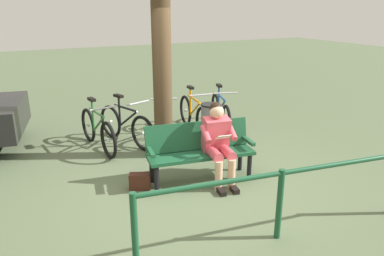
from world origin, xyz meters
name	(u,v)px	position (x,y,z in m)	size (l,w,h in m)	color
ground_plane	(193,188)	(0.00, 0.00, 0.00)	(40.00, 40.00, 0.00)	#566647
bench	(199,147)	(-0.24, -0.25, 0.51)	(1.66, 0.73, 0.87)	#194C2D
person_reading	(218,139)	(-0.45, -0.05, 0.66)	(0.53, 0.81, 1.20)	#D84C59
handbag	(140,181)	(0.69, -0.33, 0.12)	(0.30, 0.14, 0.24)	#3F1E14
tree_trunk	(161,36)	(-0.13, -1.38, 2.07)	(0.32, 0.32, 4.14)	#4C3823
litter_bin	(210,126)	(-1.00, -1.27, 0.43)	(0.34, 0.34, 0.85)	slate
bicycle_red	(220,113)	(-1.78, -2.18, 0.36)	(0.65, 1.62, 0.94)	black
bicycle_black	(193,115)	(-1.18, -2.28, 0.36)	(0.48, 1.68, 0.94)	black
bicycle_blue	(164,119)	(-0.52, -2.28, 0.36)	(0.70, 1.59, 0.94)	black
bicycle_orange	(126,126)	(0.29, -2.22, 0.36)	(0.67, 1.61, 0.94)	black
bicycle_green	(98,131)	(0.85, -2.17, 0.36)	(0.48, 1.67, 0.94)	black
railing_fence	(281,191)	(-0.31, 1.51, 0.60)	(3.28, 0.54, 0.85)	#194C2D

